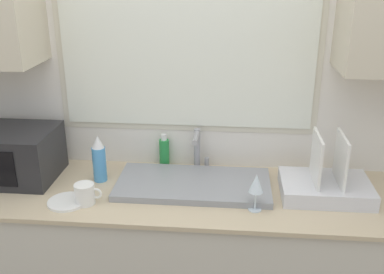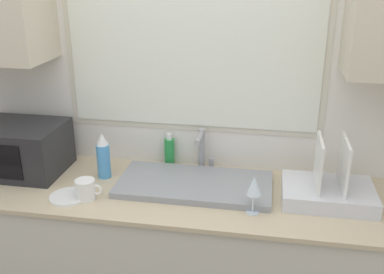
{
  "view_description": "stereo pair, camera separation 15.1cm",
  "coord_description": "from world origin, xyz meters",
  "views": [
    {
      "loc": [
        0.22,
        -1.54,
        1.88
      ],
      "look_at": [
        0.05,
        0.26,
        1.17
      ],
      "focal_mm": 42.0,
      "sensor_mm": 36.0,
      "label": 1
    },
    {
      "loc": [
        0.37,
        -1.52,
        1.88
      ],
      "look_at": [
        0.05,
        0.26,
        1.17
      ],
      "focal_mm": 42.0,
      "sensor_mm": 36.0,
      "label": 2
    }
  ],
  "objects": [
    {
      "name": "sink_basin",
      "position": [
        0.05,
        0.33,
        0.91
      ],
      "size": [
        0.72,
        0.36,
        0.03
      ],
      "color": "gray",
      "rests_on": "countertop"
    },
    {
      "name": "spray_bottle",
      "position": [
        -0.4,
        0.36,
        1.0
      ],
      "size": [
        0.06,
        0.06,
        0.23
      ],
      "color": "#4C99D8",
      "rests_on": "countertop"
    },
    {
      "name": "countertop",
      "position": [
        0.0,
        0.29,
        0.45
      ],
      "size": [
        2.33,
        0.62,
        0.89
      ],
      "color": "beige",
      "rests_on": "ground_plane"
    },
    {
      "name": "dish_rack",
      "position": [
        0.65,
        0.31,
        0.95
      ],
      "size": [
        0.4,
        0.29,
        0.29
      ],
      "color": "silver",
      "rests_on": "countertop"
    },
    {
      "name": "mug_near_sink",
      "position": [
        -0.4,
        0.14,
        0.94
      ],
      "size": [
        0.12,
        0.09,
        0.09
      ],
      "color": "white",
      "rests_on": "countertop"
    },
    {
      "name": "wine_glass",
      "position": [
        0.33,
        0.15,
        1.01
      ],
      "size": [
        0.06,
        0.06,
        0.17
      ],
      "color": "silver",
      "rests_on": "countertop"
    },
    {
      "name": "wall_back",
      "position": [
        0.0,
        0.58,
        1.4
      ],
      "size": [
        6.0,
        0.38,
        2.6
      ],
      "color": "silver",
      "rests_on": "ground_plane"
    },
    {
      "name": "microwave",
      "position": [
        -0.85,
        0.36,
        1.01
      ],
      "size": [
        0.46,
        0.34,
        0.24
      ],
      "color": "#232326",
      "rests_on": "countertop"
    },
    {
      "name": "small_plate",
      "position": [
        -0.49,
        0.13,
        0.9
      ],
      "size": [
        0.17,
        0.17,
        0.01
      ],
      "color": "white",
      "rests_on": "countertop"
    },
    {
      "name": "soap_bottle",
      "position": [
        -0.12,
        0.55,
        0.97
      ],
      "size": [
        0.05,
        0.05,
        0.18
      ],
      "color": "#268C3F",
      "rests_on": "countertop"
    },
    {
      "name": "faucet",
      "position": [
        0.06,
        0.52,
        1.02
      ],
      "size": [
        0.08,
        0.16,
        0.21
      ],
      "color": "#99999E",
      "rests_on": "countertop"
    }
  ]
}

